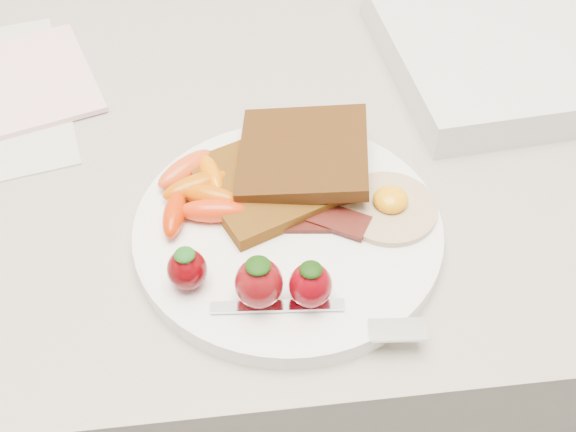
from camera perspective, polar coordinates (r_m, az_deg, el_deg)
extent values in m
cube|color=gray|center=(1.09, -1.89, -11.98)|extent=(2.00, 0.60, 0.90)
cylinder|color=white|center=(0.63, 0.00, -1.16)|extent=(0.27, 0.27, 0.02)
cube|color=#502F06|center=(0.65, -1.67, 2.68)|extent=(0.15, 0.15, 0.01)
cube|color=black|center=(0.66, 1.23, 4.99)|extent=(0.14, 0.13, 0.03)
cylinder|color=beige|center=(0.64, 7.92, 0.63)|extent=(0.11, 0.11, 0.01)
ellipsoid|color=#FA9E0B|center=(0.64, 8.11, 1.30)|extent=(0.04, 0.04, 0.02)
cube|color=black|center=(0.63, 0.28, -0.33)|extent=(0.11, 0.04, 0.00)
cube|color=#330606|center=(0.63, 1.64, 0.45)|extent=(0.11, 0.08, 0.00)
cube|color=black|center=(0.64, 0.81, 1.17)|extent=(0.11, 0.04, 0.00)
ellipsoid|color=#BF5600|center=(0.65, -7.27, 2.39)|extent=(0.07, 0.04, 0.02)
ellipsoid|color=#C55400|center=(0.64, -6.26, 1.57)|extent=(0.06, 0.04, 0.02)
ellipsoid|color=#C12700|center=(0.63, -8.98, 0.17)|extent=(0.03, 0.06, 0.02)
ellipsoid|color=orange|center=(0.66, -6.10, 3.29)|extent=(0.03, 0.06, 0.02)
ellipsoid|color=#E04919|center=(0.67, -8.10, 3.70)|extent=(0.06, 0.06, 0.02)
ellipsoid|color=red|center=(0.63, -5.95, 0.40)|extent=(0.06, 0.03, 0.02)
ellipsoid|color=#550206|center=(0.58, -7.98, -4.22)|extent=(0.03, 0.03, 0.04)
ellipsoid|color=#165014|center=(0.56, -8.17, -3.05)|extent=(0.02, 0.02, 0.01)
ellipsoid|color=maroon|center=(0.56, -2.32, -5.33)|extent=(0.04, 0.04, 0.04)
ellipsoid|color=#103306|center=(0.54, -2.39, -3.94)|extent=(0.02, 0.02, 0.01)
ellipsoid|color=#6E020A|center=(0.56, 1.78, -5.49)|extent=(0.03, 0.03, 0.04)
ellipsoid|color=black|center=(0.55, 1.83, -4.25)|extent=(0.02, 0.02, 0.01)
cube|color=silver|center=(0.57, -0.85, -7.14)|extent=(0.11, 0.02, 0.00)
cube|color=silver|center=(0.56, 8.68, -8.89)|extent=(0.05, 0.02, 0.00)
cube|color=#F3BDC7|center=(0.85, -19.37, 10.24)|extent=(0.17, 0.20, 0.01)
cube|color=silver|center=(0.88, 19.28, 12.63)|extent=(0.36, 0.30, 0.04)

